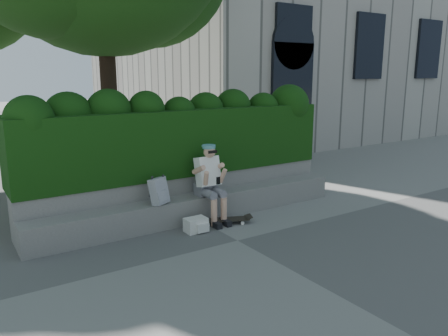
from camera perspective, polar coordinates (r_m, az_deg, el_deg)
ground at (r=7.02m, az=1.78°, el=-9.46°), size 80.00×80.00×0.00m
bench_ledge at (r=7.94m, az=-3.42°, el=-5.14°), size 6.00×0.45×0.45m
planter_wall at (r=8.29m, az=-5.07°, el=-3.32°), size 6.00×0.50×0.75m
hedge at (r=8.28m, az=-5.94°, el=3.55°), size 6.00×1.00×1.20m
person at (r=7.71m, az=-1.91°, el=-1.57°), size 0.40×0.76×1.38m
skateboard at (r=7.72m, az=0.05°, el=-6.78°), size 0.89×0.54×0.09m
backpack_plaid at (r=7.37m, az=-8.50°, el=-3.01°), size 0.34×0.28×0.44m
backpack_ground at (r=7.37m, az=-3.70°, el=-7.41°), size 0.36×0.26×0.23m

